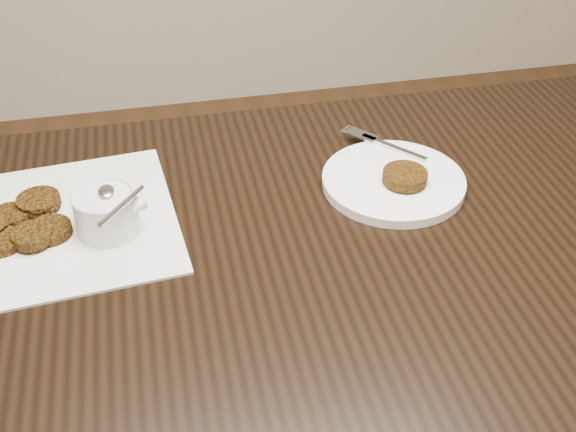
% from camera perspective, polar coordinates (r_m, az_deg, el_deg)
% --- Properties ---
extents(table, '(1.31, 0.84, 0.75)m').
position_cam_1_polar(table, '(1.28, 3.11, -15.65)').
color(table, black).
rests_on(table, floor).
extents(napkin, '(0.35, 0.35, 0.00)m').
position_cam_1_polar(napkin, '(1.09, -17.58, -0.64)').
color(napkin, white).
rests_on(napkin, table).
extents(sauce_ramekin, '(0.13, 0.13, 0.13)m').
position_cam_1_polar(sauce_ramekin, '(1.02, -14.55, 1.74)').
color(sauce_ramekin, silver).
rests_on(sauce_ramekin, napkin).
extents(patty_cluster, '(0.27, 0.27, 0.02)m').
position_cam_1_polar(patty_cluster, '(1.09, -20.96, -0.88)').
color(patty_cluster, '#5A370B').
rests_on(patty_cluster, napkin).
extents(plate_with_patty, '(0.32, 0.32, 0.03)m').
position_cam_1_polar(plate_with_patty, '(1.13, 8.45, 3.10)').
color(plate_with_patty, white).
rests_on(plate_with_patty, table).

